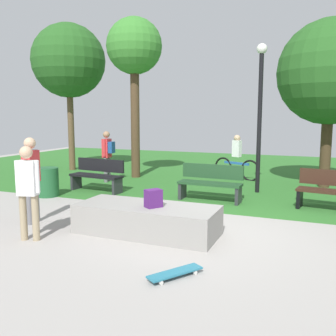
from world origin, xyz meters
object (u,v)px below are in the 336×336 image
object	(u,v)px
skater_performing_trick	(28,186)
tree_young_birch	(69,61)
tree_broad_elm	(330,73)
lamp_post	(260,103)
pedestrian_with_backpack	(108,152)
cyclist_on_bicycle	(237,160)
concrete_ledge	(147,219)
park_bench_by_oak	(97,174)
park_bench_center_lawn	(211,182)
trash_bin	(48,182)
skater_watching	(31,173)
backpack_on_ledge	(153,198)
tree_slender_maple	(134,50)
skateboard_by_ledge	(175,273)
park_bench_far_left	(335,190)

from	to	relation	value
skater_performing_trick	tree_young_birch	size ratio (longest dim) A/B	0.29
tree_young_birch	skater_performing_trick	bearing A→B (deg)	-58.43
tree_broad_elm	lamp_post	size ratio (longest dim) A/B	1.21
pedestrian_with_backpack	tree_broad_elm	bearing A→B (deg)	14.60
skater_performing_trick	cyclist_on_bicycle	bearing A→B (deg)	75.50
concrete_ledge	park_bench_by_oak	bearing A→B (deg)	134.94
park_bench_by_oak	tree_young_birch	size ratio (longest dim) A/B	0.29
park_bench_center_lawn	trash_bin	size ratio (longest dim) A/B	2.11
skater_watching	park_bench_by_oak	xyz separation A→B (m)	(-0.55, 3.21, -0.53)
backpack_on_ledge	skater_watching	distance (m)	2.59
tree_broad_elm	pedestrian_with_backpack	xyz separation A→B (m)	(-6.48, -1.69, -2.38)
concrete_ledge	pedestrian_with_backpack	size ratio (longest dim) A/B	1.58
tree_slender_maple	park_bench_center_lawn	bearing A→B (deg)	-36.62
tree_broad_elm	trash_bin	size ratio (longest dim) A/B	6.38
pedestrian_with_backpack	skater_performing_trick	bearing A→B (deg)	-72.29
tree_broad_elm	lamp_post	distance (m)	2.50
skater_watching	skateboard_by_ledge	distance (m)	3.90
skater_watching	concrete_ledge	bearing A→B (deg)	5.95
skateboard_by_ledge	skater_watching	bearing A→B (deg)	159.83
skater_performing_trick	pedestrian_with_backpack	xyz separation A→B (m)	(-1.74, 5.46, 0.03)
concrete_ledge	pedestrian_with_backpack	world-z (taller)	pedestrian_with_backpack
skater_watching	tree_broad_elm	xyz separation A→B (m)	(5.42, 6.31, 2.35)
skater_performing_trick	trash_bin	size ratio (longest dim) A/B	2.13
backpack_on_ledge	park_bench_center_lawn	world-z (taller)	park_bench_center_lawn
backpack_on_ledge	tree_broad_elm	xyz separation A→B (m)	(2.85, 6.14, 2.67)
skateboard_by_ledge	park_bench_far_left	xyz separation A→B (m)	(2.07, 4.63, 0.42)
tree_broad_elm	lamp_post	xyz separation A→B (m)	(-1.73, -1.56, -0.89)
backpack_on_ledge	tree_young_birch	size ratio (longest dim) A/B	0.06
skater_performing_trick	skateboard_by_ledge	distance (m)	3.04
tree_broad_elm	skater_watching	bearing A→B (deg)	-130.69
concrete_ledge	skateboard_by_ledge	size ratio (longest dim) A/B	3.33
park_bench_by_oak	cyclist_on_bicycle	xyz separation A→B (m)	(3.21, 3.60, 0.15)
skateboard_by_ledge	pedestrian_with_backpack	distance (m)	7.56
park_bench_by_oak	skater_watching	bearing A→B (deg)	-80.27
skateboard_by_ledge	park_bench_by_oak	xyz separation A→B (m)	(-4.10, 4.51, 0.42)
skater_watching	park_bench_far_left	xyz separation A→B (m)	(5.62, 3.32, -0.53)
park_bench_center_lawn	pedestrian_with_backpack	world-z (taller)	pedestrian_with_backpack
concrete_ledge	tree_young_birch	distance (m)	9.56
skater_performing_trick	park_bench_far_left	size ratio (longest dim) A/B	0.99
pedestrian_with_backpack	cyclist_on_bicycle	bearing A→B (deg)	30.43
skater_performing_trick	tree_broad_elm	size ratio (longest dim) A/B	0.33
park_bench_by_oak	lamp_post	size ratio (longest dim) A/B	0.41
tree_broad_elm	trash_bin	xyz separation A→B (m)	(-6.83, -4.17, -2.98)
concrete_ledge	skater_performing_trick	world-z (taller)	skater_performing_trick
park_bench_far_left	lamp_post	distance (m)	3.12
tree_broad_elm	cyclist_on_bicycle	distance (m)	3.91
skater_watching	tree_slender_maple	xyz separation A→B (m)	(-0.65, 5.78, 3.29)
lamp_post	park_bench_center_lawn	bearing A→B (deg)	-122.02
tree_young_birch	concrete_ledge	bearing A→B (deg)	-44.94
skateboard_by_ledge	trash_bin	size ratio (longest dim) A/B	1.01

